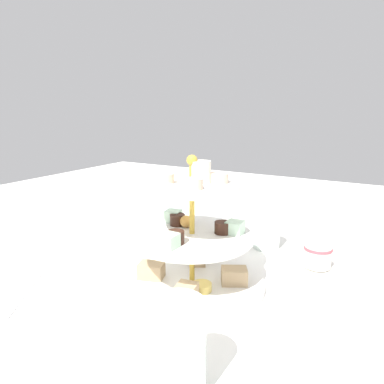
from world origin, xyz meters
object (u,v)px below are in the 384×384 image
at_px(water_glass_tall_right, 177,348).
at_px(teacup_with_saucer, 317,258).
at_px(butter_knife_left, 24,293).
at_px(water_glass_short_left, 267,231).
at_px(water_glass_mid_back, 170,226).
at_px(tiered_serving_stand, 192,245).
at_px(butter_knife_right, 372,336).

distance_m(water_glass_tall_right, teacup_with_saucer, 0.44).
xyz_separation_m(teacup_with_saucer, butter_knife_left, (-0.45, -0.38, -0.02)).
bearing_deg(butter_knife_left, water_glass_short_left, 110.22).
xyz_separation_m(water_glass_tall_right, teacup_with_saucer, (0.08, 0.43, -0.03)).
relative_size(water_glass_tall_right, water_glass_mid_back, 1.44).
bearing_deg(tiered_serving_stand, water_glass_mid_back, 133.23).
bearing_deg(teacup_with_saucer, water_glass_mid_back, -176.50).
bearing_deg(tiered_serving_stand, teacup_with_saucer, 44.86).
bearing_deg(teacup_with_saucer, butter_knife_left, -140.01).
xyz_separation_m(water_glass_short_left, butter_knife_right, (0.25, -0.26, -0.04)).
height_order(water_glass_tall_right, teacup_with_saucer, water_glass_tall_right).
relative_size(water_glass_tall_right, water_glass_short_left, 1.39).
height_order(tiered_serving_stand, water_glass_tall_right, tiered_serving_stand).
bearing_deg(teacup_with_saucer, water_glass_short_left, 155.35).
bearing_deg(water_glass_short_left, teacup_with_saucer, -24.65).
height_order(butter_knife_left, water_glass_mid_back, water_glass_mid_back).
distance_m(water_glass_tall_right, butter_knife_left, 0.38).
relative_size(teacup_with_saucer, butter_knife_right, 0.53).
distance_m(teacup_with_saucer, butter_knife_left, 0.59).
bearing_deg(water_glass_tall_right, butter_knife_left, 171.75).
xyz_separation_m(water_glass_tall_right, water_glass_short_left, (-0.05, 0.49, -0.02)).
distance_m(water_glass_short_left, teacup_with_saucer, 0.15).
height_order(water_glass_tall_right, water_glass_mid_back, water_glass_tall_right).
distance_m(butter_knife_right, water_glass_mid_back, 0.51).
bearing_deg(butter_knife_left, tiered_serving_stand, 91.95).
height_order(teacup_with_saucer, butter_knife_left, teacup_with_saucer).
xyz_separation_m(tiered_serving_stand, butter_knife_left, (-0.25, -0.18, -0.08)).
xyz_separation_m(water_glass_short_left, butter_knife_left, (-0.32, -0.44, -0.04)).
xyz_separation_m(butter_knife_right, water_glass_mid_back, (-0.47, 0.18, 0.04)).
bearing_deg(water_glass_tall_right, tiered_serving_stand, 115.85).
relative_size(tiered_serving_stand, water_glass_short_left, 3.26).
distance_m(butter_knife_left, butter_knife_right, 0.59).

